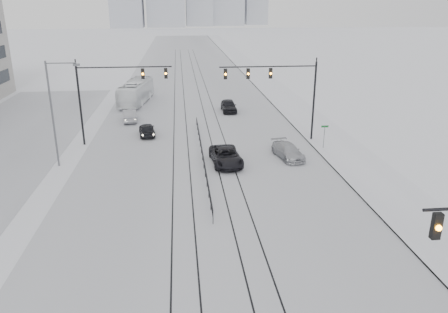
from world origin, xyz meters
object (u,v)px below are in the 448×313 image
sedan_sb_outer (130,115)px  sedan_nb_front (226,156)px  sedan_sb_inner (147,130)px  box_truck (136,92)px  sedan_nb_far (229,106)px  sedan_nb_right (288,151)px

sedan_sb_outer → sedan_nb_front: bearing=114.2°
sedan_sb_inner → sedan_nb_front: sedan_nb_front is taller
box_truck → sedan_sb_outer: bearing=98.8°
sedan_nb_far → box_truck: 13.96m
sedan_sb_outer → sedan_nb_far: size_ratio=0.98×
sedan_nb_front → sedan_nb_far: 19.65m
sedan_sb_outer → sedan_nb_front: (9.86, -15.87, 0.00)m
sedan_nb_right → box_truck: (-15.69, 24.92, 0.93)m
sedan_sb_outer → sedan_nb_far: (12.32, 3.62, 0.04)m
sedan_nb_front → sedan_nb_far: size_ratio=1.17×
sedan_nb_front → sedan_nb_right: sedan_nb_front is taller
sedan_sb_outer → box_truck: bearing=-97.4°
sedan_nb_right → sedan_nb_far: 18.78m
sedan_nb_far → box_truck: (-12.37, 6.43, 0.81)m
sedan_nb_right → sedan_nb_front: bearing=178.8°
sedan_sb_inner → sedan_nb_far: sedan_nb_far is taller
sedan_sb_outer → box_truck: 10.09m
sedan_nb_right → sedan_nb_far: sedan_nb_far is taller
sedan_nb_front → box_truck: box_truck is taller
sedan_nb_right → box_truck: 29.46m
sedan_sb_inner → sedan_nb_far: bearing=-141.7°
sedan_sb_outer → sedan_nb_front: same height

